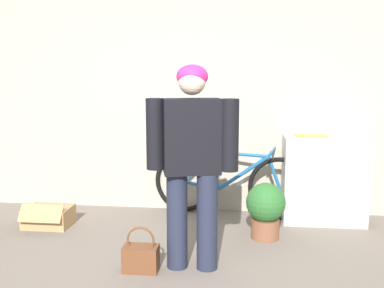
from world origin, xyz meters
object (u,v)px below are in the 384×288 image
Objects in this scene: potted_plant at (266,208)px; person at (192,156)px; banana at (311,136)px; cardboard_box at (48,217)px; handbag at (141,257)px; bicycle at (230,183)px.

person is at bearing -130.19° from potted_plant.
potted_plant is (0.61, 0.72, -0.62)m from person.
person is 1.67m from banana.
banana is (1.08, 1.28, -0.01)m from person.
person is 1.93m from cardboard_box.
person is 1.13m from potted_plant.
handbag is at bearing -178.46° from person.
bicycle is 1.92m from cardboard_box.
banana is 0.68× the size of potted_plant.
person is 0.89m from handbag.
banana reaches higher than potted_plant.
potted_plant is at bearing -130.07° from banana.
potted_plant is at bearing 39.74° from handbag.
cardboard_box is (-1.17, 0.92, -0.02)m from handbag.
handbag is 1.49m from cardboard_box.
cardboard_box is at bearing 177.70° from potted_plant.
bicycle reaches higher than cardboard_box.
bicycle is 1.63m from handbag.
person reaches higher than banana.
handbag is at bearing -38.18° from cardboard_box.
bicycle reaches higher than handbag.
bicycle is (0.26, 1.36, -0.55)m from person.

